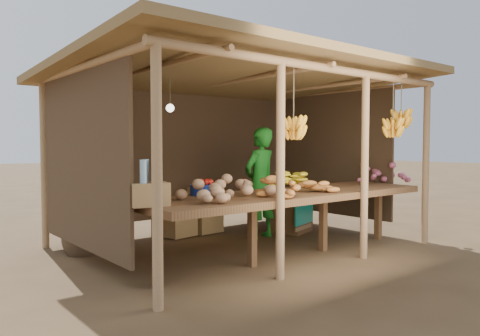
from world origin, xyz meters
TOP-DOWN VIEW (x-y plane):
  - ground at (0.00, 0.00)m, footprint 60.00×60.00m
  - stall_structure at (0.08, -0.05)m, footprint 4.70×3.50m
  - counter at (0.00, -0.95)m, footprint 3.90×1.05m
  - potato_heap at (-0.97, -1.05)m, footprint 1.26×1.00m
  - sweet_potato_heap at (-0.12, -1.18)m, footprint 0.98×0.60m
  - onion_heap at (1.90, -0.89)m, footprint 1.02×0.75m
  - banana_pile at (0.42, -0.50)m, footprint 0.70×0.53m
  - tomato_basin at (-0.97, -0.57)m, footprint 0.34×0.34m
  - bottle_box at (-1.90, -0.98)m, footprint 0.39×0.34m
  - vendor at (0.53, 0.19)m, footprint 0.64×0.47m
  - tarp_crate at (1.23, 0.23)m, footprint 0.75×0.70m
  - carton_stack at (-0.04, 0.98)m, footprint 0.94×0.39m
  - burlap_sacks at (-1.66, 0.83)m, footprint 0.90×0.47m

SIDE VIEW (x-z plane):
  - ground at x=0.00m, z-range 0.00..0.00m
  - burlap_sacks at x=-1.66m, z-range -0.04..0.60m
  - tarp_crate at x=1.23m, z-range -0.07..0.67m
  - carton_stack at x=-0.04m, z-range -0.04..0.66m
  - counter at x=0.00m, z-range 0.34..1.14m
  - vendor at x=0.53m, z-range 0.00..1.61m
  - tomato_basin at x=-0.97m, z-range 0.78..0.96m
  - bottle_box at x=-1.90m, z-range 0.75..1.18m
  - banana_pile at x=0.42m, z-range 0.80..1.15m
  - sweet_potato_heap at x=-0.12m, z-range 0.80..1.16m
  - onion_heap at x=1.90m, z-range 0.80..1.16m
  - potato_heap at x=-0.97m, z-range 0.80..1.17m
  - stall_structure at x=0.08m, z-range 0.70..3.13m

